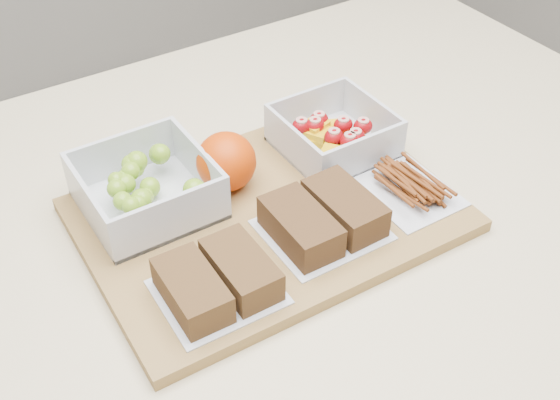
{
  "coord_description": "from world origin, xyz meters",
  "views": [
    {
      "loc": [
        -0.32,
        -0.5,
        1.46
      ],
      "look_at": [
        0.01,
        0.02,
        0.93
      ],
      "focal_mm": 45.0,
      "sensor_mm": 36.0,
      "label": 1
    }
  ],
  "objects_px": {
    "grape_container": "(148,188)",
    "sandwich_bag_left": "(217,281)",
    "sandwich_bag_center": "(323,218)",
    "fruit_container": "(333,135)",
    "orange": "(226,162)",
    "pretzel_bag": "(408,184)",
    "cutting_board": "(268,215)"
  },
  "relations": [
    {
      "from": "sandwich_bag_left",
      "to": "orange",
      "type": "bearing_deg",
      "value": 57.55
    },
    {
      "from": "grape_container",
      "to": "sandwich_bag_left",
      "type": "bearing_deg",
      "value": -89.68
    },
    {
      "from": "cutting_board",
      "to": "fruit_container",
      "type": "bearing_deg",
      "value": 24.5
    },
    {
      "from": "cutting_board",
      "to": "orange",
      "type": "bearing_deg",
      "value": 106.43
    },
    {
      "from": "grape_container",
      "to": "fruit_container",
      "type": "bearing_deg",
      "value": -5.71
    },
    {
      "from": "sandwich_bag_left",
      "to": "sandwich_bag_center",
      "type": "height_order",
      "value": "sandwich_bag_center"
    },
    {
      "from": "orange",
      "to": "cutting_board",
      "type": "bearing_deg",
      "value": -74.76
    },
    {
      "from": "sandwich_bag_left",
      "to": "sandwich_bag_center",
      "type": "bearing_deg",
      "value": 7.59
    },
    {
      "from": "fruit_container",
      "to": "sandwich_bag_left",
      "type": "distance_m",
      "value": 0.28
    },
    {
      "from": "fruit_container",
      "to": "sandwich_bag_center",
      "type": "xyz_separation_m",
      "value": [
        -0.1,
        -0.12,
        -0.0
      ]
    },
    {
      "from": "cutting_board",
      "to": "orange",
      "type": "distance_m",
      "value": 0.08
    },
    {
      "from": "sandwich_bag_center",
      "to": "orange",
      "type": "bearing_deg",
      "value": 111.48
    },
    {
      "from": "sandwich_bag_center",
      "to": "cutting_board",
      "type": "bearing_deg",
      "value": 117.45
    },
    {
      "from": "grape_container",
      "to": "orange",
      "type": "height_order",
      "value": "orange"
    },
    {
      "from": "sandwich_bag_center",
      "to": "grape_container",
      "type": "bearing_deg",
      "value": 134.99
    },
    {
      "from": "cutting_board",
      "to": "pretzel_bag",
      "type": "relative_size",
      "value": 3.54
    },
    {
      "from": "fruit_container",
      "to": "sandwich_bag_left",
      "type": "height_order",
      "value": "fruit_container"
    },
    {
      "from": "sandwich_bag_left",
      "to": "sandwich_bag_center",
      "type": "xyz_separation_m",
      "value": [
        0.14,
        0.02,
        0.0
      ]
    },
    {
      "from": "fruit_container",
      "to": "orange",
      "type": "height_order",
      "value": "orange"
    },
    {
      "from": "sandwich_bag_center",
      "to": "pretzel_bag",
      "type": "xyz_separation_m",
      "value": [
        0.12,
        0.0,
        -0.01
      ]
    },
    {
      "from": "grape_container",
      "to": "orange",
      "type": "distance_m",
      "value": 0.1
    },
    {
      "from": "orange",
      "to": "sandwich_bag_center",
      "type": "relative_size",
      "value": 0.56
    },
    {
      "from": "cutting_board",
      "to": "fruit_container",
      "type": "xyz_separation_m",
      "value": [
        0.13,
        0.06,
        0.03
      ]
    },
    {
      "from": "fruit_container",
      "to": "pretzel_bag",
      "type": "relative_size",
      "value": 1.09
    },
    {
      "from": "fruit_container",
      "to": "sandwich_bag_center",
      "type": "distance_m",
      "value": 0.16
    },
    {
      "from": "grape_container",
      "to": "sandwich_bag_left",
      "type": "distance_m",
      "value": 0.16
    },
    {
      "from": "sandwich_bag_left",
      "to": "sandwich_bag_center",
      "type": "distance_m",
      "value": 0.15
    },
    {
      "from": "grape_container",
      "to": "cutting_board",
      "type": "bearing_deg",
      "value": -36.2
    },
    {
      "from": "fruit_container",
      "to": "sandwich_bag_left",
      "type": "xyz_separation_m",
      "value": [
        -0.24,
        -0.14,
        -0.0
      ]
    },
    {
      "from": "pretzel_bag",
      "to": "fruit_container",
      "type": "bearing_deg",
      "value": 101.23
    },
    {
      "from": "orange",
      "to": "sandwich_bag_center",
      "type": "distance_m",
      "value": 0.14
    },
    {
      "from": "cutting_board",
      "to": "fruit_container",
      "type": "height_order",
      "value": "fruit_container"
    }
  ]
}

